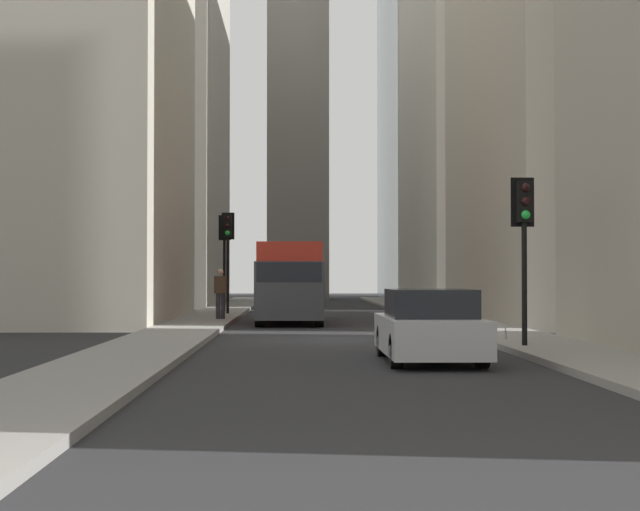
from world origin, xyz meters
The scene contains 14 objects.
ground_plane centered at (0.00, 0.00, 0.00)m, with size 135.00×135.00×0.00m, color #262628.
sidewalk_right centered at (0.00, 4.50, 0.07)m, with size 90.00×2.20×0.14m, color gray.
sidewalk_left centered at (0.00, -4.50, 0.07)m, with size 90.00×2.20×0.14m, color gray.
building_left_midfar centered at (10.45, -10.60, 10.10)m, with size 15.47×10.00×20.21m.
building_left_far centered at (29.66, -10.60, 12.26)m, with size 17.39×10.00×24.51m.
building_right_far centered at (31.02, 10.60, 13.21)m, with size 17.04×10.00×26.42m.
church_spire centered at (44.70, 1.02, 18.70)m, with size 4.81×4.81×35.83m.
delivery_truck centered at (8.55, 1.40, 1.46)m, with size 6.46×2.25×2.84m.
sedan_silver centered at (-6.95, -1.40, 0.66)m, with size 4.30×1.78×1.42m.
traffic_light_foreground centered at (-4.41, -3.86, 2.88)m, with size 0.43×0.52×3.73m.
traffic_light_midblock centered at (16.74, 4.30, 3.22)m, with size 0.43×0.52×4.19m.
traffic_light_far_junction centered at (14.04, 3.96, 3.18)m, with size 0.43×0.52×4.13m.
pedestrian centered at (9.15, 3.88, 1.12)m, with size 0.26×0.44×1.79m.
discarded_bottle centered at (-2.35, -3.88, 0.25)m, with size 0.07×0.07×0.27m.
Camera 1 is at (-25.91, 1.20, 1.67)m, focal length 54.98 mm.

